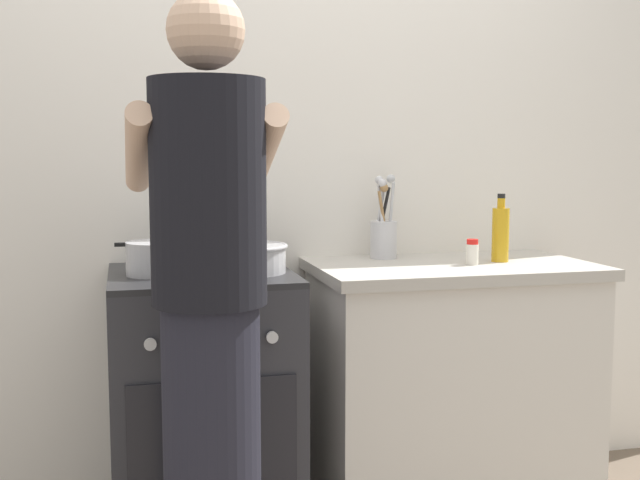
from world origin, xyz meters
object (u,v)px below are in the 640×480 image
object	(u,v)px
stove_range	(203,404)
oil_bottle	(500,233)
person	(210,318)
spice_bottle	(472,252)
utensil_crock	(384,232)
pot	(158,258)
mixing_bowl	(245,257)

from	to	relation	value
stove_range	oil_bottle	bearing A→B (deg)	-0.19
oil_bottle	person	bearing A→B (deg)	-153.71
oil_bottle	person	world-z (taller)	person
stove_range	spice_bottle	xyz separation A→B (m)	(0.95, -0.05, 0.49)
utensil_crock	stove_range	bearing A→B (deg)	-164.68
stove_range	pot	distance (m)	0.52
pot	spice_bottle	bearing A→B (deg)	-1.91
pot	person	bearing A→B (deg)	-78.60
pot	utensil_crock	xyz separation A→B (m)	(0.84, 0.21, 0.04)
oil_bottle	person	size ratio (longest dim) A/B	0.15
spice_bottle	oil_bottle	xyz separation A→B (m)	(0.13, 0.05, 0.06)
stove_range	oil_bottle	distance (m)	1.22
utensil_crock	spice_bottle	xyz separation A→B (m)	(0.25, -0.25, -0.05)
stove_range	spice_bottle	world-z (taller)	spice_bottle
pot	person	xyz separation A→B (m)	(0.11, -0.54, -0.09)
pot	oil_bottle	distance (m)	1.22
spice_bottle	person	bearing A→B (deg)	-152.99
person	stove_range	bearing A→B (deg)	86.72
pot	stove_range	bearing A→B (deg)	7.30
mixing_bowl	utensil_crock	xyz separation A→B (m)	(0.56, 0.24, 0.05)
stove_range	pot	world-z (taller)	pot
mixing_bowl	spice_bottle	world-z (taller)	mixing_bowl
stove_range	pot	size ratio (longest dim) A/B	3.30
stove_range	pot	xyz separation A→B (m)	(-0.14, -0.02, 0.50)
utensil_crock	person	bearing A→B (deg)	-134.51
person	pot	bearing A→B (deg)	101.40
spice_bottle	oil_bottle	distance (m)	0.16
stove_range	spice_bottle	bearing A→B (deg)	-3.27
mixing_bowl	spice_bottle	bearing A→B (deg)	-0.78
mixing_bowl	oil_bottle	bearing A→B (deg)	2.41
pot	oil_bottle	world-z (taller)	oil_bottle
utensil_crock	spice_bottle	size ratio (longest dim) A/B	3.46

